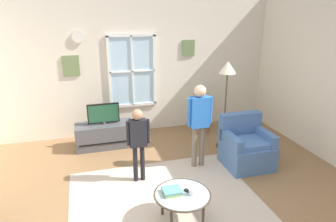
{
  "coord_description": "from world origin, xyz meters",
  "views": [
    {
      "loc": [
        -1.13,
        -3.37,
        2.6
      ],
      "look_at": [
        0.08,
        0.85,
        1.1
      ],
      "focal_mm": 32.2,
      "sensor_mm": 36.0,
      "label": 1
    }
  ],
  "objects_px": {
    "television": "(103,113)",
    "floor_lamp": "(227,76)",
    "armchair": "(246,147)",
    "remote_near_books": "(189,192)",
    "tv_stand": "(105,135)",
    "book_stack": "(172,191)",
    "person_blue_shirt": "(199,117)",
    "potted_plant_by_window": "(203,111)",
    "person_black_shirt": "(138,137)",
    "cup": "(192,192)",
    "coffee_table": "(182,196)"
  },
  "relations": [
    {
      "from": "television",
      "to": "person_black_shirt",
      "type": "relative_size",
      "value": 0.5
    },
    {
      "from": "television",
      "to": "cup",
      "type": "xyz_separation_m",
      "value": [
        0.85,
        -2.59,
        -0.24
      ]
    },
    {
      "from": "armchair",
      "to": "floor_lamp",
      "type": "bearing_deg",
      "value": 93.48
    },
    {
      "from": "armchair",
      "to": "person_blue_shirt",
      "type": "height_order",
      "value": "person_blue_shirt"
    },
    {
      "from": "tv_stand",
      "to": "coffee_table",
      "type": "distance_m",
      "value": 2.65
    },
    {
      "from": "tv_stand",
      "to": "potted_plant_by_window",
      "type": "distance_m",
      "value": 2.15
    },
    {
      "from": "armchair",
      "to": "remote_near_books",
      "type": "bearing_deg",
      "value": -142.3
    },
    {
      "from": "television",
      "to": "floor_lamp",
      "type": "bearing_deg",
      "value": -16.24
    },
    {
      "from": "book_stack",
      "to": "person_black_shirt",
      "type": "height_order",
      "value": "person_black_shirt"
    },
    {
      "from": "armchair",
      "to": "potted_plant_by_window",
      "type": "bearing_deg",
      "value": 95.35
    },
    {
      "from": "book_stack",
      "to": "cup",
      "type": "height_order",
      "value": "cup"
    },
    {
      "from": "tv_stand",
      "to": "television",
      "type": "relative_size",
      "value": 1.85
    },
    {
      "from": "cup",
      "to": "person_black_shirt",
      "type": "relative_size",
      "value": 0.07
    },
    {
      "from": "remote_near_books",
      "to": "potted_plant_by_window",
      "type": "relative_size",
      "value": 0.17
    },
    {
      "from": "person_black_shirt",
      "to": "cup",
      "type": "bearing_deg",
      "value": -69.37
    },
    {
      "from": "armchair",
      "to": "person_blue_shirt",
      "type": "distance_m",
      "value": 1.01
    },
    {
      "from": "floor_lamp",
      "to": "potted_plant_by_window",
      "type": "bearing_deg",
      "value": 97.05
    },
    {
      "from": "armchair",
      "to": "person_black_shirt",
      "type": "xyz_separation_m",
      "value": [
        -1.87,
        0.0,
        0.42
      ]
    },
    {
      "from": "coffee_table",
      "to": "remote_near_books",
      "type": "relative_size",
      "value": 5.15
    },
    {
      "from": "floor_lamp",
      "to": "book_stack",
      "type": "bearing_deg",
      "value": -131.26
    },
    {
      "from": "remote_near_books",
      "to": "person_blue_shirt",
      "type": "height_order",
      "value": "person_blue_shirt"
    },
    {
      "from": "coffee_table",
      "to": "armchair",
      "type": "bearing_deg",
      "value": 36.09
    },
    {
      "from": "armchair",
      "to": "coffee_table",
      "type": "height_order",
      "value": "armchair"
    },
    {
      "from": "tv_stand",
      "to": "remote_near_books",
      "type": "xyz_separation_m",
      "value": [
        0.84,
        -2.53,
        0.19
      ]
    },
    {
      "from": "cup",
      "to": "floor_lamp",
      "type": "distance_m",
      "value": 2.57
    },
    {
      "from": "potted_plant_by_window",
      "to": "television",
      "type": "bearing_deg",
      "value": -174.88
    },
    {
      "from": "television",
      "to": "coffee_table",
      "type": "relative_size",
      "value": 0.83
    },
    {
      "from": "person_blue_shirt",
      "to": "tv_stand",
      "type": "bearing_deg",
      "value": 140.1
    },
    {
      "from": "armchair",
      "to": "cup",
      "type": "relative_size",
      "value": 10.85
    },
    {
      "from": "cup",
      "to": "book_stack",
      "type": "bearing_deg",
      "value": 155.7
    },
    {
      "from": "remote_near_books",
      "to": "person_blue_shirt",
      "type": "bearing_deg",
      "value": 64.01
    },
    {
      "from": "book_stack",
      "to": "potted_plant_by_window",
      "type": "distance_m",
      "value": 3.07
    },
    {
      "from": "armchair",
      "to": "floor_lamp",
      "type": "xyz_separation_m",
      "value": [
        -0.05,
        0.77,
        1.09
      ]
    },
    {
      "from": "person_blue_shirt",
      "to": "television",
      "type": "bearing_deg",
      "value": 140.16
    },
    {
      "from": "person_black_shirt",
      "to": "floor_lamp",
      "type": "bearing_deg",
      "value": 22.76
    },
    {
      "from": "tv_stand",
      "to": "person_black_shirt",
      "type": "xyz_separation_m",
      "value": [
        0.41,
        -1.42,
        0.51
      ]
    },
    {
      "from": "tv_stand",
      "to": "person_black_shirt",
      "type": "bearing_deg",
      "value": -73.9
    },
    {
      "from": "coffee_table",
      "to": "person_black_shirt",
      "type": "xyz_separation_m",
      "value": [
        -0.34,
        1.12,
        0.36
      ]
    },
    {
      "from": "potted_plant_by_window",
      "to": "coffee_table",
      "type": "bearing_deg",
      "value": -116.91
    },
    {
      "from": "tv_stand",
      "to": "cup",
      "type": "bearing_deg",
      "value": -71.82
    },
    {
      "from": "cup",
      "to": "person_blue_shirt",
      "type": "height_order",
      "value": "person_blue_shirt"
    },
    {
      "from": "coffee_table",
      "to": "floor_lamp",
      "type": "distance_m",
      "value": 2.61
    },
    {
      "from": "tv_stand",
      "to": "floor_lamp",
      "type": "height_order",
      "value": "floor_lamp"
    },
    {
      "from": "tv_stand",
      "to": "television",
      "type": "distance_m",
      "value": 0.45
    },
    {
      "from": "person_blue_shirt",
      "to": "potted_plant_by_window",
      "type": "bearing_deg",
      "value": 65.19
    },
    {
      "from": "coffee_table",
      "to": "cup",
      "type": "bearing_deg",
      "value": -26.57
    },
    {
      "from": "television",
      "to": "remote_near_books",
      "type": "bearing_deg",
      "value": -71.67
    },
    {
      "from": "coffee_table",
      "to": "person_blue_shirt",
      "type": "bearing_deg",
      "value": 60.89
    },
    {
      "from": "book_stack",
      "to": "person_blue_shirt",
      "type": "distance_m",
      "value": 1.58
    },
    {
      "from": "floor_lamp",
      "to": "coffee_table",
      "type": "bearing_deg",
      "value": -128.29
    }
  ]
}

